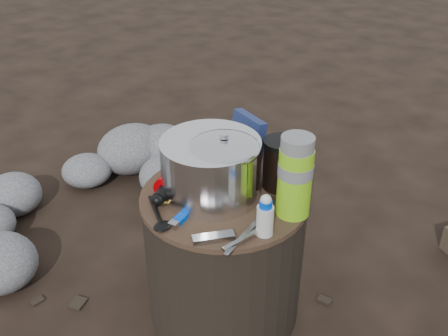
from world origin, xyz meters
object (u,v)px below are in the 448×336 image
Objects in this scene: thermos at (295,177)px; travel_mug at (280,164)px; stump at (224,255)px; camping_pot at (224,169)px; fuel_bottle at (180,170)px.

travel_mug is (-0.09, 0.08, -0.04)m from thermos.
stump is 2.09× the size of thermos.
camping_pot is 0.16m from travel_mug.
travel_mug is at bearing 139.92° from thermos.
fuel_bottle is 0.33m from thermos.
stump is at bearing -13.80° from fuel_bottle.
camping_pot is (0.01, -0.01, 0.29)m from stump.
camping_pot reaches higher than fuel_bottle.
camping_pot is 0.18m from thermos.
travel_mug is at bearing 56.58° from stump.
travel_mug reaches higher than stump.
travel_mug is (0.08, 0.13, 0.27)m from stump.
fuel_bottle is at bearing -146.34° from travel_mug.
camping_pot is 1.30× the size of travel_mug.
camping_pot is at bearing -17.95° from fuel_bottle.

